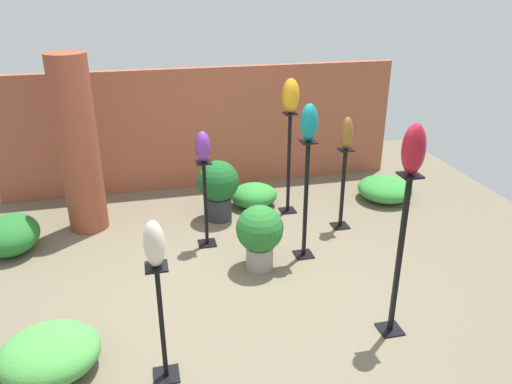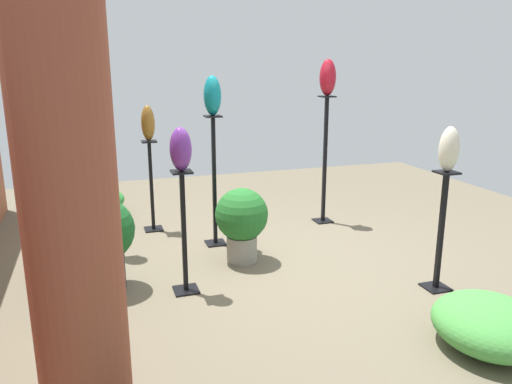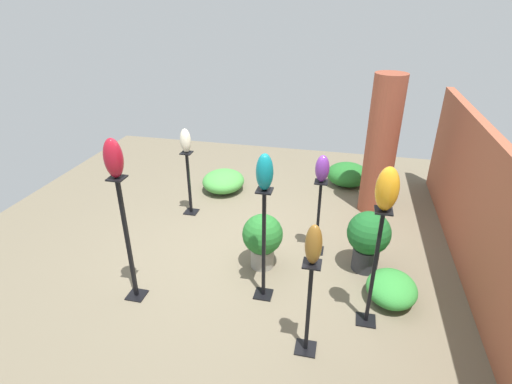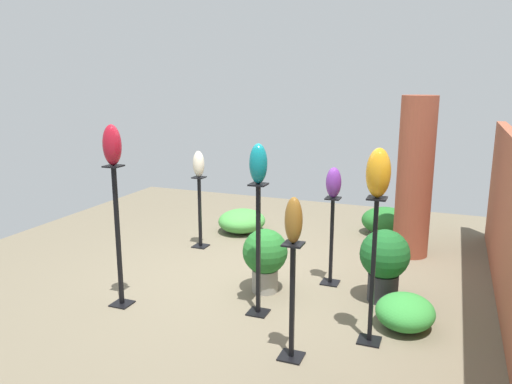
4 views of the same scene
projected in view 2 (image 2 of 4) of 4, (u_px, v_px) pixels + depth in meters
name	position (u px, v px, depth m)	size (l,w,h in m)	color
ground_plane	(276.00, 267.00, 4.58)	(8.00, 8.00, 0.00)	#6B604C
brick_pillar	(72.00, 230.00, 2.38)	(0.46, 0.46, 2.09)	brown
pedestal_amber	(98.00, 192.00, 4.83)	(0.20, 0.20, 1.32)	black
pedestal_violet	(184.00, 238.00, 3.99)	(0.20, 0.20, 1.01)	black
pedestal_teal	(214.00, 187.00, 5.03)	(0.20, 0.20, 1.32)	black
pedestal_ruby	(325.00, 165.00, 5.74)	(0.20, 0.20, 1.47)	black
pedestal_bronze	(152.00, 190.00, 5.50)	(0.20, 0.20, 1.01)	black
pedestal_ivory	(440.00, 237.00, 4.04)	(0.20, 0.20, 1.00)	black
art_vase_amber	(90.00, 95.00, 4.59)	(0.21, 0.20, 0.42)	orange
art_vase_violet	(181.00, 149.00, 3.81)	(0.17, 0.17, 0.34)	#6B2D8C
art_vase_teal	(212.00, 96.00, 4.80)	(0.18, 0.17, 0.38)	#0F727A
art_vase_ruby	(328.00, 77.00, 5.49)	(0.17, 0.19, 0.40)	maroon
art_vase_bronze	(148.00, 123.00, 5.32)	(0.13, 0.14, 0.38)	brown
art_vase_ivory	(449.00, 149.00, 3.86)	(0.15, 0.16, 0.35)	beige
potted_plant_walkway_edge	(242.00, 220.00, 4.63)	(0.49, 0.49, 0.71)	gray
potted_plant_back_center	(103.00, 238.00, 4.03)	(0.52, 0.52, 0.77)	#2D2D33
foliage_bed_east	(93.00, 201.00, 6.22)	(0.73, 0.76, 0.31)	#338C38
foliage_bed_west	(490.00, 324.00, 3.24)	(0.77, 0.71, 0.34)	#479942
foliage_bed_rear	(72.00, 254.00, 4.50)	(0.62, 0.55, 0.31)	#338C38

